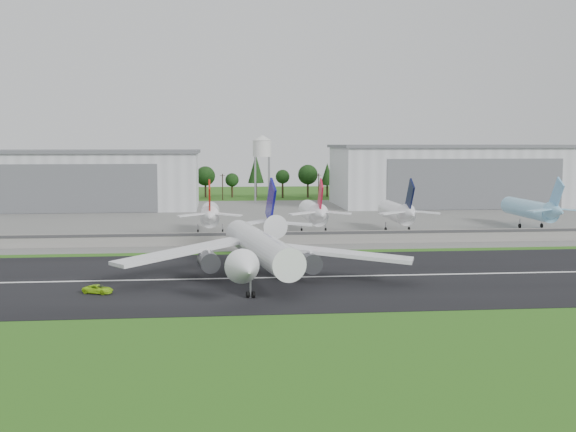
{
  "coord_description": "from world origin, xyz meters",
  "views": [
    {
      "loc": [
        -25.58,
        -127.48,
        26.26
      ],
      "look_at": [
        -8.5,
        40.0,
        9.0
      ],
      "focal_mm": 45.0,
      "sensor_mm": 36.0,
      "label": 1
    }
  ],
  "objects": [
    {
      "name": "hangar_west",
      "position": [
        -80.0,
        164.92,
        11.63
      ],
      "size": [
        97.0,
        44.0,
        23.2
      ],
      "color": "silver",
      "rests_on": "ground"
    },
    {
      "name": "parked_jet_red_a",
      "position": [
        -26.95,
        76.53,
        5.96
      ],
      "size": [
        7.36,
        31.29,
        16.45
      ],
      "color": "white",
      "rests_on": "ground"
    },
    {
      "name": "parked_jet_navy",
      "position": [
        27.63,
        76.53,
        6.01
      ],
      "size": [
        7.36,
        31.29,
        16.5
      ],
      "color": "white",
      "rests_on": "ground"
    },
    {
      "name": "blast_fence",
      "position": [
        0.0,
        54.99,
        1.81
      ],
      "size": [
        240.0,
        0.61,
        3.5
      ],
      "color": "gray",
      "rests_on": "ground"
    },
    {
      "name": "parked_jet_skyblue",
      "position": [
        70.64,
        81.54,
        6.02
      ],
      "size": [
        7.36,
        37.29,
        16.57
      ],
      "color": "#88C8EC",
      "rests_on": "ground"
    },
    {
      "name": "runway",
      "position": [
        0.0,
        10.0,
        0.05
      ],
      "size": [
        320.0,
        60.0,
        0.1
      ],
      "primitive_type": "cube",
      "color": "black",
      "rests_on": "ground"
    },
    {
      "name": "main_airliner",
      "position": [
        -17.0,
        9.57,
        4.89
      ],
      "size": [
        56.59,
        59.16,
        18.17
      ],
      "rotation": [
        0.0,
        0.0,
        3.3
      ],
      "color": "white",
      "rests_on": "runway"
    },
    {
      "name": "hangar_east",
      "position": [
        75.0,
        164.92,
        12.63
      ],
      "size": [
        102.0,
        47.0,
        25.2
      ],
      "color": "silver",
      "rests_on": "ground"
    },
    {
      "name": "utility_poles",
      "position": [
        0.0,
        200.0,
        0.0
      ],
      "size": [
        230.0,
        3.0,
        12.0
      ],
      "primitive_type": null,
      "color": "black",
      "rests_on": "ground"
    },
    {
      "name": "ground_vehicle",
      "position": [
        -45.95,
        -1.53,
        0.84
      ],
      "size": [
        5.86,
        4.28,
        1.48
      ],
      "primitive_type": "imported",
      "rotation": [
        0.0,
        0.0,
        1.18
      ],
      "color": "#9FDC19",
      "rests_on": "runway"
    },
    {
      "name": "parked_jet_red_b",
      "position": [
        2.85,
        76.55,
        6.12
      ],
      "size": [
        7.36,
        31.29,
        16.62
      ],
      "color": "white",
      "rests_on": "ground"
    },
    {
      "name": "water_tower",
      "position": [
        -5.0,
        185.0,
        24.55
      ],
      "size": [
        8.4,
        8.4,
        29.4
      ],
      "color": "#99999E",
      "rests_on": "ground"
    },
    {
      "name": "ground",
      "position": [
        0.0,
        0.0,
        0.0
      ],
      "size": [
        600.0,
        600.0,
        0.0
      ],
      "primitive_type": "plane",
      "color": "#2D5815",
      "rests_on": "ground"
    },
    {
      "name": "treeline",
      "position": [
        0.0,
        215.0,
        0.0
      ],
      "size": [
        320.0,
        16.0,
        22.0
      ],
      "primitive_type": null,
      "color": "black",
      "rests_on": "ground"
    },
    {
      "name": "runway_centerline",
      "position": [
        0.0,
        10.0,
        0.11
      ],
      "size": [
        220.0,
        1.0,
        0.02
      ],
      "primitive_type": "cube",
      "color": "white",
      "rests_on": "runway"
    },
    {
      "name": "apron",
      "position": [
        0.0,
        120.0,
        0.05
      ],
      "size": [
        320.0,
        150.0,
        0.1
      ],
      "primitive_type": "cube",
      "color": "slate",
      "rests_on": "ground"
    }
  ]
}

